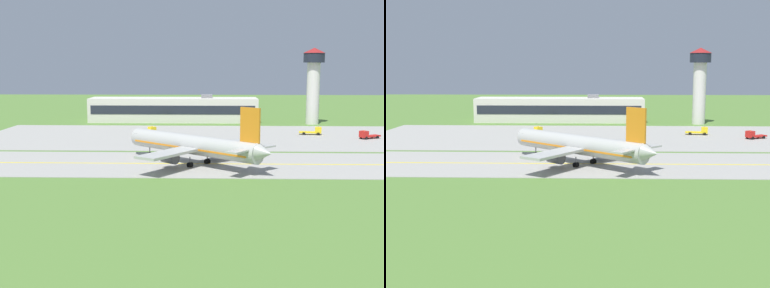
# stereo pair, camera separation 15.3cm
# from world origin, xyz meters

# --- Properties ---
(ground_plane) EXTENTS (500.00, 500.00, 0.00)m
(ground_plane) POSITION_xyz_m (0.00, 0.00, 0.00)
(ground_plane) COLOR #517A33
(taxiway_strip) EXTENTS (240.00, 28.00, 0.10)m
(taxiway_strip) POSITION_xyz_m (0.00, 0.00, 0.05)
(taxiway_strip) COLOR #9E9B93
(taxiway_strip) RESTS_ON ground
(apron_pad) EXTENTS (140.00, 52.00, 0.10)m
(apron_pad) POSITION_xyz_m (10.00, 42.00, 0.05)
(apron_pad) COLOR #9E9B93
(apron_pad) RESTS_ON ground
(taxiway_centreline) EXTENTS (220.00, 0.60, 0.01)m
(taxiway_centreline) POSITION_xyz_m (0.00, 0.00, 0.11)
(taxiway_centreline) COLOR yellow
(taxiway_centreline) RESTS_ON taxiway_strip
(airplane_lead) EXTENTS (32.28, 30.08, 12.70)m
(airplane_lead) POSITION_xyz_m (1.91, -0.73, 4.13)
(airplane_lead) COLOR #ADADA8
(airplane_lead) RESTS_ON ground
(service_truck_baggage) EXTENTS (6.64, 3.10, 2.59)m
(service_truck_baggage) POSITION_xyz_m (35.93, 46.29, 1.18)
(service_truck_baggage) COLOR yellow
(service_truck_baggage) RESTS_ON ground
(service_truck_fuel) EXTENTS (6.17, 5.75, 2.59)m
(service_truck_fuel) POSITION_xyz_m (-12.58, 44.65, 1.18)
(service_truck_fuel) COLOR yellow
(service_truck_fuel) RESTS_ON ground
(service_truck_catering) EXTENTS (6.59, 4.91, 2.59)m
(service_truck_catering) POSITION_xyz_m (49.02, 38.17, 1.18)
(service_truck_catering) COLOR red
(service_truck_catering) RESTS_ON ground
(terminal_building) EXTENTS (60.17, 12.61, 9.77)m
(terminal_building) POSITION_xyz_m (-7.67, 81.80, 4.30)
(terminal_building) COLOR beige
(terminal_building) RESTS_ON ground
(control_tower) EXTENTS (7.60, 7.60, 26.16)m
(control_tower) POSITION_xyz_m (40.95, 74.97, 15.80)
(control_tower) COLOR silver
(control_tower) RESTS_ON ground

